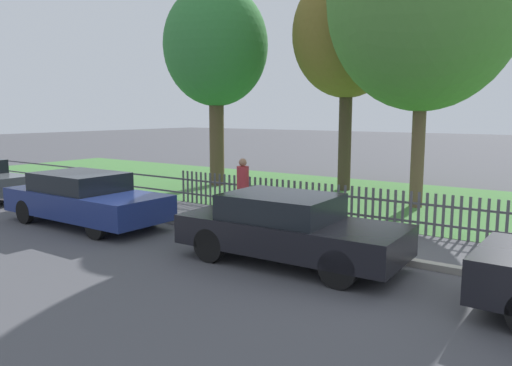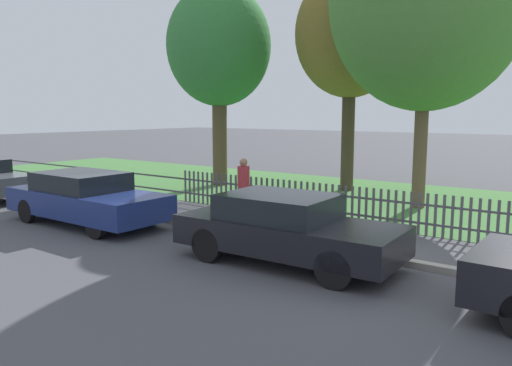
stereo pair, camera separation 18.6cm
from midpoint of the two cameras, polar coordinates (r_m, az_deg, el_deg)
ground_plane at (r=9.75m, az=12.43°, el=-8.59°), size 120.00×120.00×0.00m
kerb_stone at (r=9.83m, az=12.67°, el=-8.11°), size 43.90×0.20×0.12m
grass_strip at (r=15.84m, az=21.69°, el=-2.54°), size 43.90×8.01×0.01m
park_fence at (r=11.96m, az=17.26°, el=-3.26°), size 43.90×0.05×0.98m
parked_car_black_saloon at (r=13.07m, az=-19.37°, el=-1.64°), size 4.50×1.77×1.29m
parked_car_navy_estate at (r=9.22m, az=3.10°, el=-5.12°), size 4.22×1.83×1.28m
covered_motorcycle at (r=11.72m, az=5.27°, el=-2.57°), size 1.98×0.72×0.97m
tree_nearest_kerb at (r=19.17m, az=-4.91°, el=15.22°), size 3.87×3.87×7.44m
tree_behind_motorcycle at (r=18.15m, az=10.11°, el=16.33°), size 3.81×3.81×7.64m
pedestrian_by_lamp at (r=13.07m, az=-1.93°, el=-0.17°), size 0.37×0.32×1.58m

